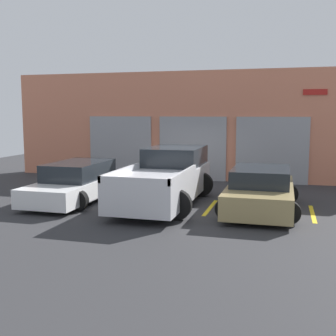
{
  "coord_description": "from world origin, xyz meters",
  "views": [
    {
      "loc": [
        3.59,
        -14.49,
        2.85
      ],
      "look_at": [
        0.0,
        -1.61,
        1.1
      ],
      "focal_mm": 45.0,
      "sensor_mm": 36.0,
      "label": 1
    }
  ],
  "objects": [
    {
      "name": "parking_stripe_left",
      "position": [
        -1.47,
        -2.11,
        0.0
      ],
      "size": [
        0.12,
        2.2,
        0.01
      ],
      "primitive_type": "cube",
      "color": "gold",
      "rests_on": "ground"
    },
    {
      "name": "ground_plane",
      "position": [
        0.0,
        0.0,
        0.0
      ],
      "size": [
        28.0,
        28.0,
        0.0
      ],
      "primitive_type": "plane",
      "color": "#2D2D30"
    },
    {
      "name": "sedan_white",
      "position": [
        -2.95,
        -2.07,
        0.58
      ],
      "size": [
        2.12,
        4.71,
        1.25
      ],
      "color": "white",
      "rests_on": "ground"
    },
    {
      "name": "parking_stripe_right",
      "position": [
        4.42,
        -2.11,
        0.0
      ],
      "size": [
        0.12,
        2.2,
        0.01
      ],
      "primitive_type": "cube",
      "color": "gold",
      "rests_on": "ground"
    },
    {
      "name": "pickup_truck",
      "position": [
        0.0,
        -1.8,
        0.81
      ],
      "size": [
        2.53,
        5.43,
        1.7
      ],
      "color": "silver",
      "rests_on": "ground"
    },
    {
      "name": "parking_stripe_centre",
      "position": [
        1.47,
        -2.11,
        0.0
      ],
      "size": [
        0.12,
        2.2,
        0.01
      ],
      "primitive_type": "cube",
      "color": "gold",
      "rests_on": "ground"
    },
    {
      "name": "parking_stripe_far_left",
      "position": [
        -4.42,
        -2.11,
        0.0
      ],
      "size": [
        0.12,
        2.2,
        0.01
      ],
      "primitive_type": "cube",
      "color": "gold",
      "rests_on": "ground"
    },
    {
      "name": "sedan_side",
      "position": [
        2.95,
        -2.08,
        0.59
      ],
      "size": [
        2.22,
        4.24,
        1.26
      ],
      "color": "#9E8956",
      "rests_on": "ground"
    },
    {
      "name": "shophouse_building",
      "position": [
        -0.01,
        3.29,
        2.27
      ],
      "size": [
        16.91,
        0.68,
        4.61
      ],
      "color": "#D17A5B",
      "rests_on": "ground"
    }
  ]
}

